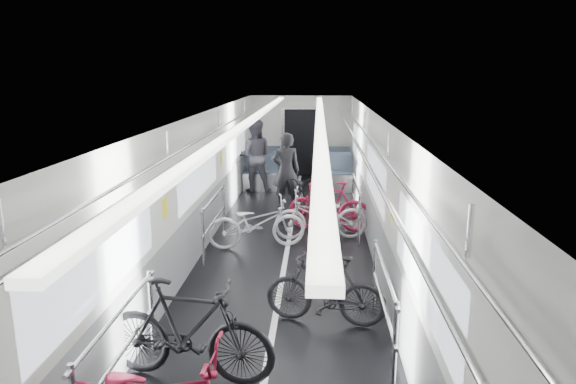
% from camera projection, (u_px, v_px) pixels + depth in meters
% --- Properties ---
extents(car_shell, '(3.02, 14.01, 2.41)m').
position_uv_depth(car_shell, '(292.00, 171.00, 10.35)').
color(car_shell, black).
rests_on(car_shell, ground).
extents(bike_left_mid, '(1.88, 0.78, 1.09)m').
position_uv_depth(bike_left_mid, '(188.00, 330.00, 5.18)').
color(bike_left_mid, black).
rests_on(bike_left_mid, floor).
extents(bike_left_far, '(1.84, 1.01, 0.92)m').
position_uv_depth(bike_left_far, '(257.00, 223.00, 9.16)').
color(bike_left_far, silver).
rests_on(bike_left_far, floor).
extents(bike_right_near, '(1.56, 0.68, 0.91)m').
position_uv_depth(bike_right_near, '(325.00, 289.00, 6.38)').
color(bike_right_near, black).
rests_on(bike_right_near, floor).
extents(bike_right_mid, '(1.81, 0.81, 0.92)m').
position_uv_depth(bike_right_mid, '(321.00, 216.00, 9.60)').
color(bike_right_mid, '#ACACB0').
rests_on(bike_right_mid, floor).
extents(bike_right_far, '(1.73, 0.80, 1.00)m').
position_uv_depth(bike_right_far, '(329.00, 206.00, 10.16)').
color(bike_right_far, maroon).
rests_on(bike_right_far, floor).
extents(bike_aisle, '(0.65, 1.59, 0.82)m').
position_uv_depth(bike_aisle, '(301.00, 192.00, 11.69)').
color(bike_aisle, black).
rests_on(bike_aisle, floor).
extents(person_standing, '(0.71, 0.53, 1.76)m').
position_uv_depth(person_standing, '(286.00, 171.00, 11.70)').
color(person_standing, black).
rests_on(person_standing, floor).
extents(person_seated, '(0.95, 0.76, 1.90)m').
position_uv_depth(person_seated, '(255.00, 156.00, 13.39)').
color(person_seated, '#2C2A31').
rests_on(person_seated, floor).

